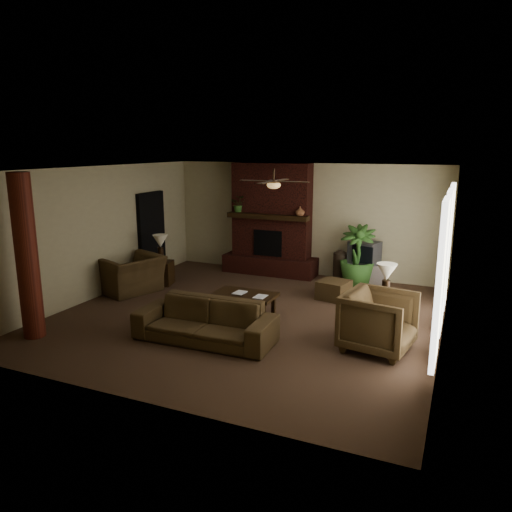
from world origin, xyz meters
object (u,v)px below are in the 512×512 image
at_px(armchair_right, 379,319).
at_px(sofa, 205,315).
at_px(floor_plant, 356,269).
at_px(log_column, 27,257).
at_px(lamp_left, 160,243).
at_px(ottoman, 334,290).
at_px(floor_vase, 340,264).
at_px(armchair_left, 131,268).
at_px(side_table_left, 161,273).
at_px(lamp_right, 387,275).
at_px(coffee_table, 245,296).
at_px(tv_stand, 365,273).
at_px(side_table_right, 384,314).

bearing_deg(armchair_right, sofa, 114.69).
bearing_deg(floor_plant, log_column, -129.95).
height_order(armchair_right, lamp_left, lamp_left).
xyz_separation_m(ottoman, floor_vase, (-0.22, 1.45, 0.23)).
relative_size(armchair_left, side_table_left, 2.29).
xyz_separation_m(armchair_right, lamp_left, (-5.33, 1.82, 0.47)).
distance_m(floor_plant, side_table_left, 4.59).
bearing_deg(ottoman, side_table_left, -172.96).
relative_size(armchair_left, lamp_right, 1.94).
bearing_deg(log_column, sofa, 19.63).
bearing_deg(floor_vase, coffee_table, -109.63).
height_order(tv_stand, lamp_left, lamp_left).
distance_m(sofa, lamp_right, 3.24).
height_order(log_column, armchair_left, log_column).
relative_size(sofa, side_table_left, 4.27).
relative_size(armchair_right, side_table_left, 1.92).
distance_m(log_column, lamp_right, 6.13).
distance_m(armchair_right, lamp_left, 5.65).
relative_size(floor_vase, lamp_right, 1.18).
relative_size(side_table_left, side_table_right, 1.00).
height_order(coffee_table, floor_vase, floor_vase).
distance_m(sofa, tv_stand, 4.90).
bearing_deg(lamp_left, sofa, -44.64).
distance_m(armchair_right, tv_stand, 3.92).
relative_size(armchair_right, tv_stand, 1.24).
bearing_deg(log_column, side_table_left, 87.37).
xyz_separation_m(floor_plant, lamp_left, (-4.23, -1.72, 0.60)).
relative_size(log_column, side_table_right, 5.09).
height_order(log_column, floor_plant, log_column).
relative_size(floor_plant, lamp_left, 2.20).
bearing_deg(log_column, lamp_left, 86.83).
distance_m(tv_stand, floor_vase, 0.63).
bearing_deg(side_table_left, floor_plant, 21.62).
xyz_separation_m(floor_plant, side_table_right, (1.03, -2.53, -0.13)).
bearing_deg(ottoman, floor_vase, 98.68).
height_order(log_column, coffee_table, log_column).
distance_m(side_table_left, lamp_left, 0.73).
bearing_deg(log_column, floor_vase, 54.29).
height_order(armchair_right, floor_vase, armchair_right).
relative_size(log_column, floor_vase, 3.64).
distance_m(sofa, side_table_right, 3.20).
bearing_deg(armchair_left, log_column, 21.69).
bearing_deg(sofa, armchair_left, 146.65).
bearing_deg(sofa, log_column, -161.82).
bearing_deg(side_table_right, ottoman, 133.14).
distance_m(armchair_left, tv_stand, 5.44).
height_order(side_table_left, side_table_right, same).
relative_size(sofa, floor_vase, 3.05).
bearing_deg(floor_plant, ottoman, -100.67).
xyz_separation_m(tv_stand, side_table_right, (0.87, -2.80, 0.03)).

